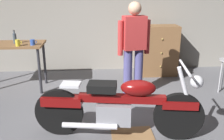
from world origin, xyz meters
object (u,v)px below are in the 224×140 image
Objects in this scene: person_standing at (134,47)px; wooden_dresser at (159,51)px; mug_blue_enamel at (33,42)px; bottle at (15,38)px; motorcycle at (119,106)px; mug_yellow_tall at (18,43)px.

wooden_dresser is at bearing -133.31° from person_standing.
bottle is at bearing 153.13° from mug_blue_enamel.
motorcycle is 9.03× the size of bottle.
wooden_dresser is at bearing 18.15° from mug_blue_enamel.
bottle reaches higher than mug_yellow_tall.
wooden_dresser is (1.13, 2.45, 0.10)m from motorcycle.
mug_blue_enamel is at bearing 13.25° from mug_yellow_tall.
motorcycle is 2.57m from bottle.
bottle is (-1.75, 1.80, 0.55)m from motorcycle.
person_standing is (0.38, 1.27, 0.48)m from motorcycle.
mug_blue_enamel is at bearing -26.87° from bottle.
motorcycle is 1.30× the size of person_standing.
mug_blue_enamel is (-2.52, -0.83, 0.40)m from wooden_dresser.
mug_yellow_tall is at bearing -64.43° from bottle.
motorcycle is at bearing -45.94° from bottle.
bottle is at bearing -167.34° from wooden_dresser.
mug_blue_enamel is 0.49× the size of bottle.
wooden_dresser is 2.69m from mug_blue_enamel.
bottle reaches higher than wooden_dresser.
person_standing reaches higher than mug_blue_enamel.
bottle is (-2.12, 0.54, 0.07)m from person_standing.
person_standing is 14.61× the size of mug_yellow_tall.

